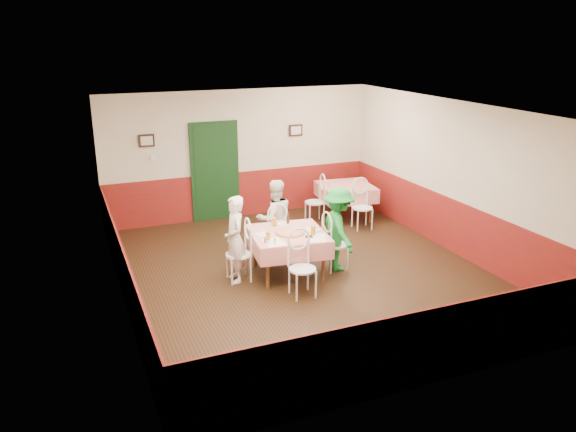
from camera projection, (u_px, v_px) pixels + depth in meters
name	position (u px, v px, depth m)	size (l,w,h in m)	color
floor	(304.00, 273.00, 9.66)	(7.00, 7.00, 0.00)	black
ceiling	(306.00, 109.00, 8.79)	(7.00, 7.00, 0.00)	white
back_wall	(240.00, 154.00, 12.30)	(6.00, 0.10, 2.80)	beige
front_wall	(435.00, 276.00, 6.15)	(6.00, 0.10, 2.80)	beige
left_wall	(117.00, 216.00, 8.14)	(0.10, 7.00, 2.80)	beige
right_wall	(454.00, 178.00, 10.31)	(0.10, 7.00, 2.80)	beige
wainscot_back	(242.00, 194.00, 12.57)	(6.00, 0.03, 1.00)	maroon
wainscot_front	(428.00, 347.00, 6.44)	(6.00, 0.03, 1.00)	maroon
wainscot_left	(123.00, 273.00, 8.43)	(0.03, 7.00, 1.00)	maroon
wainscot_right	(449.00, 224.00, 10.58)	(0.03, 7.00, 1.00)	maroon
door	(215.00, 173.00, 12.15)	(0.96, 0.06, 2.10)	black
picture_left	(147.00, 141.00, 11.39)	(0.32, 0.03, 0.26)	black
picture_right	(296.00, 130.00, 12.58)	(0.32, 0.03, 0.26)	black
thermostat	(153.00, 157.00, 11.54)	(0.10, 0.03, 0.10)	white
main_table	(288.00, 254.00, 9.49)	(1.22, 1.22, 0.77)	red
second_table	(345.00, 202.00, 12.40)	(1.12, 1.12, 0.77)	red
chair_left	(238.00, 255.00, 9.26)	(0.42, 0.42, 0.90)	white
chair_right	(335.00, 245.00, 9.69)	(0.42, 0.42, 0.90)	white
chair_far	(276.00, 233.00, 10.25)	(0.42, 0.42, 0.90)	white
chair_near	(303.00, 269.00, 8.69)	(0.42, 0.42, 0.90)	white
chair_second_a	(315.00, 202.00, 12.11)	(0.42, 0.42, 0.90)	white
chair_second_b	(362.00, 208.00, 11.72)	(0.42, 0.42, 0.90)	white
pizza	(290.00, 233.00, 9.33)	(0.46, 0.46, 0.03)	#B74723
plate_left	(263.00, 234.00, 9.26)	(0.25, 0.25, 0.01)	white
plate_right	(313.00, 230.00, 9.47)	(0.25, 0.25, 0.01)	white
plate_far	(282.00, 224.00, 9.78)	(0.25, 0.25, 0.01)	white
glass_a	(268.00, 236.00, 9.03)	(0.07, 0.07, 0.13)	#BF7219
glass_b	(313.00, 231.00, 9.24)	(0.08, 0.08, 0.15)	#BF7219
glass_c	(274.00, 222.00, 9.67)	(0.08, 0.08, 0.15)	#BF7219
beer_bottle	(288.00, 219.00, 9.75)	(0.05, 0.05, 0.20)	#381C0A
shaker_a	(268.00, 242.00, 8.84)	(0.04, 0.04, 0.09)	silver
shaker_b	(275.00, 241.00, 8.85)	(0.04, 0.04, 0.09)	silver
shaker_c	(265.00, 240.00, 8.90)	(0.04, 0.04, 0.09)	#B23319
menu_left	(274.00, 242.00, 8.94)	(0.30, 0.40, 0.00)	white
menu_right	(316.00, 238.00, 9.13)	(0.30, 0.40, 0.00)	white
wallet	(309.00, 236.00, 9.16)	(0.11, 0.09, 0.02)	black
diner_left	(235.00, 239.00, 9.16)	(0.53, 0.35, 1.45)	gray
diner_far	(275.00, 218.00, 10.21)	(0.70, 0.55, 1.44)	gray
diner_right	(339.00, 229.00, 9.61)	(0.95, 0.55, 1.47)	gray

